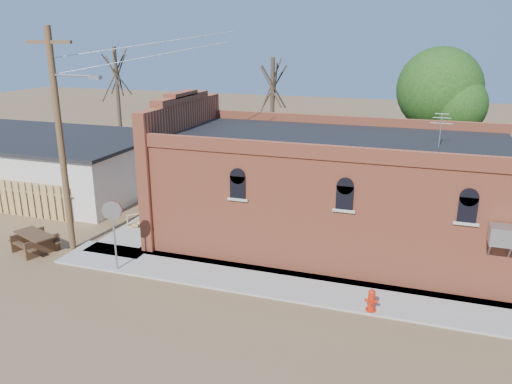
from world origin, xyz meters
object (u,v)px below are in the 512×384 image
(stop_sign, at_px, (113,217))
(picnic_table, at_px, (35,240))
(trash_barrel, at_px, (183,212))
(brick_bar, at_px, (325,190))
(utility_pole, at_px, (61,138))
(fire_hydrant, at_px, (371,300))

(stop_sign, xyz_separation_m, picnic_table, (-4.27, 0.50, -1.68))
(stop_sign, bearing_deg, trash_barrel, 82.76)
(picnic_table, bearing_deg, stop_sign, 14.02)
(stop_sign, bearing_deg, picnic_table, 165.36)
(stop_sign, relative_size, trash_barrel, 3.73)
(brick_bar, xyz_separation_m, utility_pole, (-9.79, -4.29, 2.43))
(fire_hydrant, xyz_separation_m, trash_barrel, (-9.62, 5.71, -0.01))
(utility_pole, relative_size, picnic_table, 3.94)
(fire_hydrant, bearing_deg, picnic_table, 157.74)
(brick_bar, distance_m, picnic_table, 12.35)
(utility_pole, bearing_deg, trash_barrel, 57.76)
(brick_bar, height_order, picnic_table, brick_bar)
(brick_bar, bearing_deg, fire_hydrant, -64.05)
(picnic_table, bearing_deg, utility_pole, 48.01)
(stop_sign, bearing_deg, utility_pole, 149.68)
(fire_hydrant, xyz_separation_m, stop_sign, (-9.55, 0.00, 1.74))
(fire_hydrant, bearing_deg, stop_sign, 159.81)
(brick_bar, relative_size, stop_sign, 5.95)
(fire_hydrant, relative_size, trash_barrel, 1.03)
(stop_sign, bearing_deg, fire_hydrant, -7.99)
(brick_bar, bearing_deg, trash_barrel, 178.21)
(brick_bar, xyz_separation_m, stop_sign, (-6.87, -5.49, -0.14))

